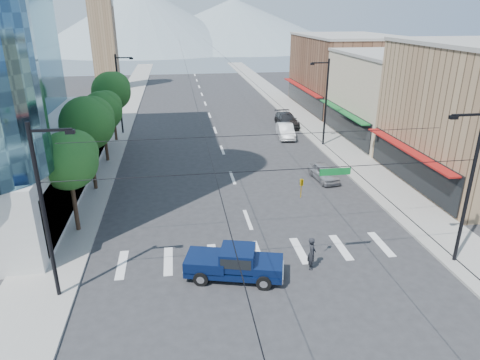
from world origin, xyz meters
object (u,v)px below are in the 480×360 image
Objects in this scene: parked_car_far at (287,120)px; parked_car_mid at (285,131)px; pickup_truck at (234,263)px; parked_car_near at (324,172)px; pedestrian at (312,253)px.

parked_car_mid is at bearing -106.27° from parked_car_far.
parked_car_near is at bearing 69.06° from pickup_truck.
pedestrian reaches higher than parked_car_mid.
parked_car_far is at bearing 79.46° from parked_car_mid.
parked_car_near is (5.10, 12.82, -0.28)m from pedestrian.
parked_car_near is 0.83× the size of parked_car_mid.
pickup_truck is 2.92× the size of pedestrian.
pedestrian is (4.38, 0.25, 0.02)m from pickup_truck.
pickup_truck is at bearing 107.47° from pedestrian.
parked_car_mid is (5.10, 26.04, -0.17)m from pedestrian.
parked_car_far is (10.89, 31.25, -0.13)m from pickup_truck.
parked_car_near is at bearing -94.84° from parked_car_far.
parked_car_mid is (0.00, 13.22, 0.11)m from parked_car_near.
parked_car_far is (1.41, 4.96, 0.02)m from parked_car_mid.
pedestrian reaches higher than pickup_truck.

